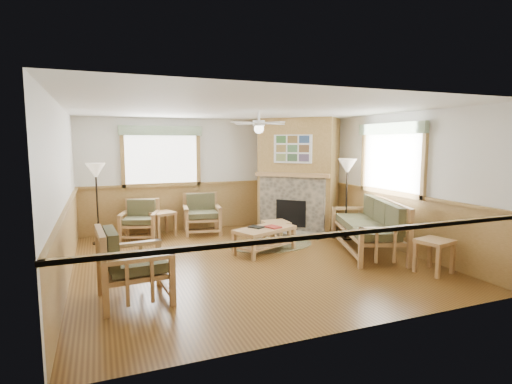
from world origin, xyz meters
name	(u,v)px	position (x,y,z in m)	size (l,w,h in m)	color
floor	(250,260)	(0.00, 0.00, -0.01)	(6.00, 6.00, 0.01)	brown
ceiling	(249,109)	(0.00, 0.00, 2.70)	(6.00, 6.00, 0.01)	white
wall_back	(207,174)	(0.00, 3.00, 1.35)	(6.00, 0.02, 2.70)	silver
wall_front	(347,214)	(0.00, -3.00, 1.35)	(6.00, 0.02, 2.70)	silver
wall_left	(64,194)	(-3.00, 0.00, 1.35)	(0.02, 6.00, 2.70)	silver
wall_right	(386,181)	(3.00, 0.00, 1.35)	(0.02, 6.00, 2.70)	silver
wainscot	(250,230)	(0.00, 0.00, 0.55)	(6.00, 6.00, 1.10)	olive
fireplace	(298,175)	(2.05, 2.05, 1.35)	(2.20, 2.20, 2.70)	olive
window_back	(161,125)	(-1.10, 2.96, 2.53)	(1.90, 0.16, 1.50)	white
window_right	(393,122)	(2.96, -0.20, 2.53)	(0.16, 1.90, 1.50)	white
ceiling_fan	(259,113)	(0.30, 0.30, 2.66)	(1.24, 1.24, 0.36)	white
sofa	(367,226)	(2.34, -0.30, 0.51)	(0.91, 2.22, 1.02)	#AC8250
armchair_back_left	(140,220)	(-1.70, 2.42, 0.43)	(0.76, 0.76, 0.86)	#AC8250
armchair_back_right	(202,214)	(-0.28, 2.44, 0.46)	(0.83, 0.83, 0.93)	#AC8250
armchair_left	(134,264)	(-2.10, -1.18, 0.50)	(0.90, 0.90, 1.01)	#AC8250
coffee_table	(265,240)	(0.46, 0.38, 0.24)	(1.21, 0.61, 0.49)	#AC8250
end_table_chairs	(163,224)	(-1.19, 2.47, 0.28)	(0.50, 0.48, 0.56)	#AC8250
end_table_sofa	(434,256)	(2.55, -1.78, 0.28)	(0.50, 0.48, 0.56)	#AC8250
footstool	(276,231)	(1.02, 1.07, 0.22)	(0.51, 0.51, 0.44)	#AC8250
braided_rug	(271,245)	(0.79, 0.83, 0.01)	(1.78, 1.78, 0.01)	brown
floor_lamp_left	(97,204)	(-2.55, 2.28, 0.86)	(0.39, 0.39, 1.71)	black
floor_lamp_right	(346,199)	(2.55, 0.73, 0.89)	(0.41, 0.41, 1.79)	black
book_red	(273,226)	(0.61, 0.33, 0.52)	(0.22, 0.30, 0.03)	maroon
book_dark	(256,226)	(0.31, 0.45, 0.51)	(0.20, 0.27, 0.03)	black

